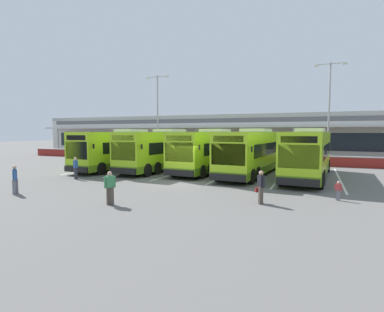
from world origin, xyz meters
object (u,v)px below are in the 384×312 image
(pedestrian_approaching_bus, at_px, (110,187))
(coach_bus_rightmost, at_px, (309,154))
(pedestrian_with_handbag, at_px, (261,186))
(lamp_post_west, at_px, (158,111))
(coach_bus_left_centre, at_px, (165,150))
(coach_bus_right_centre, at_px, (253,153))
(pedestrian_in_dark_coat, at_px, (15,179))
(coach_bus_leftmost, at_px, (125,150))
(pedestrian_near_bin, at_px, (76,167))
(lamp_post_centre, at_px, (329,106))
(coach_bus_centre, at_px, (211,151))
(pedestrian_child, at_px, (338,190))

(pedestrian_approaching_bus, bearing_deg, coach_bus_rightmost, 56.56)
(pedestrian_with_handbag, bearing_deg, coach_bus_rightmost, 79.19)
(pedestrian_with_handbag, height_order, lamp_post_west, lamp_post_west)
(coach_bus_left_centre, xyz_separation_m, lamp_post_west, (-6.70, 11.00, 4.50))
(coach_bus_right_centre, bearing_deg, pedestrian_in_dark_coat, -129.70)
(coach_bus_leftmost, height_order, coach_bus_left_centre, same)
(coach_bus_left_centre, xyz_separation_m, pedestrian_near_bin, (-3.44, -7.73, -0.91))
(lamp_post_west, height_order, lamp_post_centre, same)
(coach_bus_leftmost, relative_size, coach_bus_rightmost, 1.00)
(coach_bus_rightmost, relative_size, lamp_post_centre, 1.12)
(coach_bus_left_centre, xyz_separation_m, coach_bus_rightmost, (12.56, -0.52, 0.00))
(coach_bus_left_centre, bearing_deg, coach_bus_leftmost, -172.01)
(coach_bus_leftmost, relative_size, coach_bus_left_centre, 1.00)
(pedestrian_with_handbag, bearing_deg, coach_bus_right_centre, 103.14)
(pedestrian_with_handbag, xyz_separation_m, pedestrian_in_dark_coat, (-13.22, -2.83, 0.02))
(coach_bus_rightmost, bearing_deg, coach_bus_centre, 172.15)
(pedestrian_with_handbag, relative_size, pedestrian_in_dark_coat, 1.00)
(coach_bus_leftmost, distance_m, coach_bus_centre, 8.43)
(pedestrian_with_handbag, height_order, lamp_post_centre, lamp_post_centre)
(pedestrian_in_dark_coat, relative_size, lamp_post_centre, 0.15)
(coach_bus_left_centre, bearing_deg, pedestrian_near_bin, -114.01)
(coach_bus_centre, height_order, pedestrian_approaching_bus, coach_bus_centre)
(coach_bus_right_centre, bearing_deg, pedestrian_with_handbag, -76.86)
(coach_bus_centre, xyz_separation_m, pedestrian_with_handbag, (6.29, -11.14, -0.93))
(coach_bus_centre, xyz_separation_m, lamp_post_centre, (9.90, 10.69, 4.50))
(coach_bus_leftmost, bearing_deg, pedestrian_with_handbag, -34.25)
(pedestrian_in_dark_coat, bearing_deg, pedestrian_near_bin, 98.87)
(pedestrian_near_bin, bearing_deg, coach_bus_leftmost, 94.36)
(coach_bus_centre, distance_m, coach_bus_rightmost, 8.28)
(coach_bus_left_centre, height_order, pedestrian_in_dark_coat, coach_bus_left_centre)
(coach_bus_left_centre, height_order, pedestrian_with_handbag, coach_bus_left_centre)
(coach_bus_leftmost, bearing_deg, coach_bus_right_centre, 1.18)
(coach_bus_centre, bearing_deg, pedestrian_near_bin, -133.07)
(pedestrian_near_bin, xyz_separation_m, pedestrian_approaching_bus, (7.45, -5.73, 0.00))
(coach_bus_left_centre, relative_size, pedestrian_child, 12.25)
(coach_bus_leftmost, xyz_separation_m, pedestrian_child, (18.18, -7.78, -1.24))
(pedestrian_with_handbag, distance_m, pedestrian_in_dark_coat, 13.52)
(coach_bus_rightmost, bearing_deg, pedestrian_child, -78.24)
(coach_bus_rightmost, xyz_separation_m, pedestrian_with_handbag, (-1.91, -10.01, -0.93))
(coach_bus_right_centre, relative_size, pedestrian_child, 12.25)
(pedestrian_in_dark_coat, relative_size, lamp_post_west, 0.15)
(coach_bus_left_centre, xyz_separation_m, coach_bus_centre, (4.36, 0.61, 0.00))
(coach_bus_centre, distance_m, lamp_post_west, 15.83)
(coach_bus_centre, bearing_deg, coach_bus_right_centre, -13.28)
(pedestrian_child, relative_size, lamp_post_west, 0.09)
(pedestrian_child, distance_m, pedestrian_near_bin, 17.65)
(coach_bus_leftmost, height_order, coach_bus_centre, same)
(coach_bus_leftmost, distance_m, lamp_post_centre, 22.23)
(coach_bus_centre, height_order, pedestrian_with_handbag, coach_bus_centre)
(coach_bus_centre, distance_m, lamp_post_centre, 15.25)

